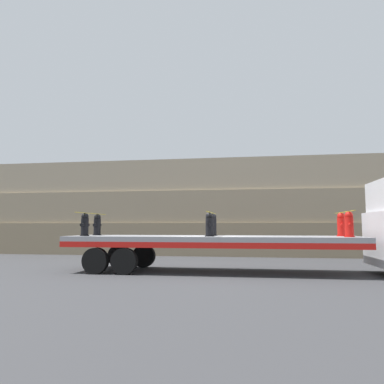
% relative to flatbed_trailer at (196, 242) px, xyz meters
% --- Properties ---
extents(ground_plane, '(120.00, 120.00, 0.00)m').
position_rel_flatbed_trailer_xyz_m(ground_plane, '(0.56, 0.00, -1.09)').
color(ground_plane, '#38383A').
extents(rock_cliff, '(60.00, 3.30, 5.60)m').
position_rel_flatbed_trailer_xyz_m(rock_cliff, '(0.56, 8.61, 1.70)').
color(rock_cliff, '#84755B').
rests_on(rock_cliff, ground_plane).
extents(flatbed_trailer, '(10.63, 2.68, 1.32)m').
position_rel_flatbed_trailer_xyz_m(flatbed_trailer, '(0.00, 0.00, 0.00)').
color(flatbed_trailer, gray).
rests_on(flatbed_trailer, ground_plane).
extents(fire_hydrant_black_near_0, '(0.35, 0.59, 0.86)m').
position_rel_flatbed_trailer_xyz_m(fire_hydrant_black_near_0, '(-4.16, -0.57, 0.64)').
color(fire_hydrant_black_near_0, black).
rests_on(fire_hydrant_black_near_0, flatbed_trailer).
extents(fire_hydrant_black_far_0, '(0.35, 0.59, 0.86)m').
position_rel_flatbed_trailer_xyz_m(fire_hydrant_black_far_0, '(-4.16, 0.57, 0.64)').
color(fire_hydrant_black_far_0, black).
rests_on(fire_hydrant_black_far_0, flatbed_trailer).
extents(fire_hydrant_black_near_1, '(0.35, 0.59, 0.86)m').
position_rel_flatbed_trailer_xyz_m(fire_hydrant_black_near_1, '(0.56, -0.57, 0.64)').
color(fire_hydrant_black_near_1, black).
rests_on(fire_hydrant_black_near_1, flatbed_trailer).
extents(fire_hydrant_black_far_1, '(0.35, 0.59, 0.86)m').
position_rel_flatbed_trailer_xyz_m(fire_hydrant_black_far_1, '(0.56, 0.57, 0.64)').
color(fire_hydrant_black_far_1, black).
rests_on(fire_hydrant_black_far_1, flatbed_trailer).
extents(fire_hydrant_red_near_2, '(0.35, 0.59, 0.86)m').
position_rel_flatbed_trailer_xyz_m(fire_hydrant_red_near_2, '(5.27, -0.57, 0.64)').
color(fire_hydrant_red_near_2, red).
rests_on(fire_hydrant_red_near_2, flatbed_trailer).
extents(fire_hydrant_red_far_2, '(0.35, 0.59, 0.86)m').
position_rel_flatbed_trailer_xyz_m(fire_hydrant_red_far_2, '(5.27, 0.57, 0.64)').
color(fire_hydrant_red_far_2, red).
rests_on(fire_hydrant_red_far_2, flatbed_trailer).
extents(cargo_strap_rear, '(0.05, 2.79, 0.01)m').
position_rel_flatbed_trailer_xyz_m(cargo_strap_rear, '(-4.16, 0.00, 1.09)').
color(cargo_strap_rear, yellow).
rests_on(cargo_strap_rear, fire_hydrant_black_near_0).
extents(cargo_strap_middle, '(0.05, 2.79, 0.01)m').
position_rel_flatbed_trailer_xyz_m(cargo_strap_middle, '(0.56, 0.00, 1.09)').
color(cargo_strap_middle, yellow).
rests_on(cargo_strap_middle, fire_hydrant_black_near_1).
extents(cargo_strap_front, '(0.05, 2.79, 0.01)m').
position_rel_flatbed_trailer_xyz_m(cargo_strap_front, '(5.27, 0.00, 1.09)').
color(cargo_strap_front, yellow).
rests_on(cargo_strap_front, fire_hydrant_red_near_2).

